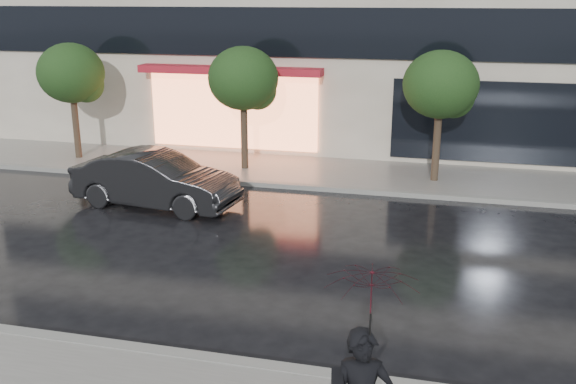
% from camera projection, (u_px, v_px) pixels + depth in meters
% --- Properties ---
extents(ground, '(120.00, 120.00, 0.00)m').
position_uv_depth(ground, '(238.00, 334.00, 10.85)').
color(ground, black).
rests_on(ground, ground).
extents(sidewalk_far, '(60.00, 3.50, 0.12)m').
position_uv_depth(sidewalk_far, '(338.00, 173.00, 20.35)').
color(sidewalk_far, slate).
rests_on(sidewalk_far, ground).
extents(curb_near, '(60.00, 0.25, 0.14)m').
position_uv_depth(curb_near, '(218.00, 361.00, 9.91)').
color(curb_near, gray).
rests_on(curb_near, ground).
extents(curb_far, '(60.00, 0.25, 0.14)m').
position_uv_depth(curb_far, '(328.00, 189.00, 18.72)').
color(curb_far, gray).
rests_on(curb_far, ground).
extents(tree_far_west, '(2.20, 2.20, 3.99)m').
position_uv_depth(tree_far_west, '(73.00, 75.00, 21.33)').
color(tree_far_west, '#33261C').
rests_on(tree_far_west, ground).
extents(tree_mid_west, '(2.20, 2.20, 3.99)m').
position_uv_depth(tree_mid_west, '(245.00, 81.00, 19.97)').
color(tree_mid_west, '#33261C').
rests_on(tree_mid_west, ground).
extents(tree_mid_east, '(2.20, 2.20, 3.99)m').
position_uv_depth(tree_mid_east, '(443.00, 87.00, 18.61)').
color(tree_mid_east, '#33261C').
rests_on(tree_mid_east, ground).
extents(parked_car, '(4.68, 2.13, 1.49)m').
position_uv_depth(parked_car, '(155.00, 180.00, 17.17)').
color(parked_car, black).
rests_on(parked_car, ground).
extents(pedestrian_with_umbrella, '(1.20, 1.22, 2.64)m').
position_uv_depth(pedestrian_with_umbrella, '(367.00, 347.00, 6.98)').
color(pedestrian_with_umbrella, black).
rests_on(pedestrian_with_umbrella, sidewalk_near).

